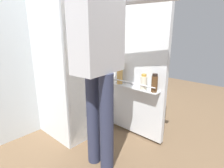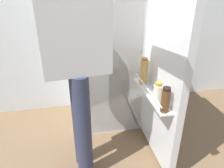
# 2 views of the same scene
# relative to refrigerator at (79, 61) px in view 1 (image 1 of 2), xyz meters

# --- Properties ---
(ground_plane) EXTENTS (6.53, 6.53, 0.00)m
(ground_plane) POSITION_rel_refrigerator_xyz_m (-0.03, -0.50, -0.87)
(ground_plane) COLOR brown
(kitchen_wall) EXTENTS (4.40, 0.10, 2.50)m
(kitchen_wall) POSITION_rel_refrigerator_xyz_m (-0.03, 0.42, 0.38)
(kitchen_wall) COLOR silver
(kitchen_wall) RESTS_ON ground_plane
(refrigerator) EXTENTS (0.75, 1.31, 1.74)m
(refrigerator) POSITION_rel_refrigerator_xyz_m (0.00, 0.00, 0.00)
(refrigerator) COLOR silver
(refrigerator) RESTS_ON ground_plane
(person) EXTENTS (0.61, 0.74, 1.78)m
(person) POSITION_rel_refrigerator_xyz_m (-0.30, -0.65, 0.21)
(person) COLOR #2D334C
(person) RESTS_ON ground_plane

